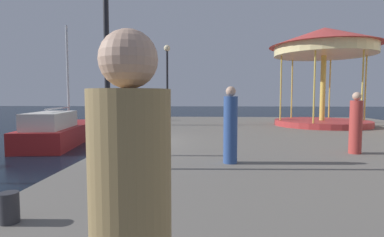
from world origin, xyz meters
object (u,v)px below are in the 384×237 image
(lamp_post_mid_promenade, at_px, (106,25))
(bollard_north, at_px, (169,117))
(lamp_post_far_end, at_px, (167,71))
(carousel, at_px, (324,53))
(bollard_center, at_px, (9,208))
(person_mid_promenade, at_px, (230,127))
(sailboat_red, at_px, (61,131))
(person_far_corner, at_px, (356,125))

(lamp_post_mid_promenade, xyz_separation_m, bollard_north, (-0.39, 13.53, -2.99))
(lamp_post_far_end, height_order, bollard_north, lamp_post_far_end)
(carousel, relative_size, bollard_north, 14.61)
(bollard_center, distance_m, person_mid_promenade, 4.86)
(sailboat_red, xyz_separation_m, carousel, (13.83, 1.95, 4.14))
(lamp_post_mid_promenade, bearing_deg, person_far_corner, 18.68)
(lamp_post_far_end, bearing_deg, person_mid_promenade, -73.72)
(carousel, distance_m, person_mid_promenade, 11.65)
(bollard_center, bearing_deg, carousel, 56.36)
(carousel, bearing_deg, sailboat_red, -171.98)
(carousel, bearing_deg, bollard_north, 160.58)
(lamp_post_mid_promenade, bearing_deg, lamp_post_far_end, 90.43)
(lamp_post_mid_promenade, xyz_separation_m, person_far_corner, (6.42, 2.17, -2.37))
(sailboat_red, xyz_separation_m, bollard_center, (4.97, -11.37, 0.35))
(lamp_post_far_end, bearing_deg, carousel, -0.72)
(lamp_post_mid_promenade, distance_m, person_far_corner, 7.18)
(sailboat_red, height_order, person_far_corner, sailboat_red)
(sailboat_red, height_order, person_mid_promenade, sailboat_red)
(bollard_center, relative_size, person_far_corner, 0.23)
(lamp_post_far_end, xyz_separation_m, bollard_center, (-0.26, -13.42, -2.85))
(bollard_center, height_order, person_far_corner, person_far_corner)
(person_far_corner, bearing_deg, bollard_north, 120.95)
(lamp_post_mid_promenade, distance_m, bollard_center, 4.20)
(lamp_post_far_end, bearing_deg, sailboat_red, -158.53)
(lamp_post_mid_promenade, height_order, bollard_north, lamp_post_mid_promenade)
(bollard_center, height_order, person_mid_promenade, person_mid_promenade)
(lamp_post_mid_promenade, height_order, bollard_center, lamp_post_mid_promenade)
(bollard_center, xyz_separation_m, person_mid_promenade, (3.11, 3.67, 0.68))
(sailboat_red, bearing_deg, lamp_post_mid_promenade, -57.82)
(sailboat_red, bearing_deg, bollard_center, -66.38)
(carousel, distance_m, lamp_post_far_end, 8.65)
(lamp_post_mid_promenade, height_order, person_far_corner, lamp_post_mid_promenade)
(bollard_center, bearing_deg, person_mid_promenade, 49.67)
(carousel, xyz_separation_m, person_mid_promenade, (-5.75, -9.65, -3.11))
(person_mid_promenade, bearing_deg, bollard_north, 103.90)
(person_far_corner, bearing_deg, lamp_post_far_end, 127.97)
(lamp_post_far_end, relative_size, bollard_north, 11.23)
(bollard_north, distance_m, person_far_corner, 13.26)
(bollard_north, relative_size, bollard_center, 1.00)
(lamp_post_far_end, xyz_separation_m, person_mid_promenade, (2.85, -9.76, -2.17))
(sailboat_red, distance_m, person_mid_promenade, 11.21)
(sailboat_red, xyz_separation_m, lamp_post_mid_promenade, (5.31, -8.44, 3.34))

